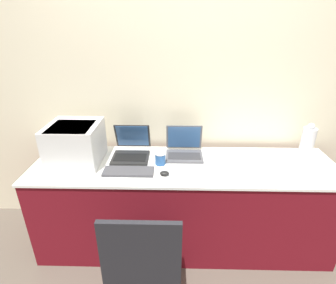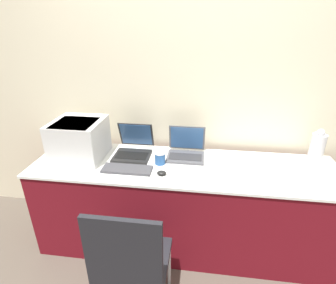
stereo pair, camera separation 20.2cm
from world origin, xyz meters
name	(u,v)px [view 1 (the left image)]	position (x,y,z in m)	size (l,w,h in m)	color
ground_plane	(183,269)	(0.00, 0.00, 0.00)	(14.00, 14.00, 0.00)	brown
wall_back	(185,88)	(0.00, 0.73, 1.30)	(8.00, 0.05, 2.60)	beige
table	(183,205)	(0.00, 0.31, 0.39)	(2.40, 0.64, 0.78)	maroon
printer	(75,142)	(-0.86, 0.35, 0.96)	(0.39, 0.40, 0.32)	silver
laptop_left	(131,150)	(-0.44, 0.46, 0.84)	(0.30, 0.34, 0.25)	black
laptop_right	(184,149)	(0.00, 0.48, 0.84)	(0.30, 0.27, 0.24)	#4C4C51
external_keyboard	(129,171)	(-0.42, 0.18, 0.79)	(0.38, 0.14, 0.02)	#3D3D42
coffee_cup	(160,158)	(-0.19, 0.32, 0.83)	(0.09, 0.09, 0.10)	#285699
mouse	(164,173)	(-0.15, 0.15, 0.80)	(0.07, 0.05, 0.03)	black
metal_pitcher	(308,140)	(1.04, 0.54, 0.91)	(0.11, 0.11, 0.27)	silver
chair	(144,264)	(-0.25, -0.41, 0.52)	(0.42, 0.43, 0.94)	black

